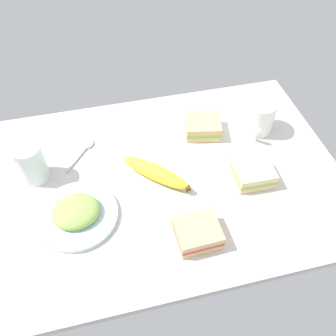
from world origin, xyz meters
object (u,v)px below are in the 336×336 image
sandwich_side (198,233)px  spoon (84,150)px  glass_of_milk (32,165)px  banana (156,174)px  coffee_mug_black (259,116)px  sandwich_main (203,126)px  plate_of_food (76,213)px  sandwich_extra (253,173)px

sandwich_side → spoon: sandwich_side is taller
glass_of_milk → banana: size_ratio=0.63×
glass_of_milk → spoon: 14.71cm
sandwich_side → coffee_mug_black: bearing=-131.4°
banana → glass_of_milk: bearing=-14.9°
sandwich_side → banana: size_ratio=0.59×
sandwich_main → glass_of_milk: (46.58, 5.83, 2.41)cm
banana → spoon: bearing=-39.3°
banana → coffee_mug_black: bearing=-160.3°
sandwich_main → glass_of_milk: size_ratio=1.06×
plate_of_food → sandwich_extra: size_ratio=1.99×
sandwich_extra → banana: (23.93, -5.85, -0.17)cm
plate_of_food → banana: bearing=-161.1°
banana → spoon: banana is taller
coffee_mug_black → sandwich_side: size_ratio=1.10×
plate_of_food → sandwich_side: bearing=155.2°
sandwich_main → sandwich_extra: size_ratio=1.15×
sandwich_side → spoon: size_ratio=0.87×
sandwich_main → spoon: (33.89, -0.29, -1.82)cm
coffee_mug_black → sandwich_extra: size_ratio=1.11×
plate_of_food → spoon: 21.44cm
glass_of_milk → sandwich_side: bearing=142.6°
plate_of_food → coffee_mug_black: 56.14cm
sandwich_extra → coffee_mug_black: bearing=-115.6°
coffee_mug_black → sandwich_extra: bearing=64.4°
plate_of_food → glass_of_milk: 17.97cm
banana → spoon: size_ratio=1.48×
coffee_mug_black → sandwich_side: 40.82cm
spoon → banana: bearing=140.7°
glass_of_milk → coffee_mug_black: bearing=-176.7°
glass_of_milk → sandwich_main: bearing=-172.9°
coffee_mug_black → spoon: size_ratio=0.96×
spoon → glass_of_milk: bearing=25.7°
sandwich_extra → glass_of_milk: bearing=-14.4°
spoon → sandwich_main: bearing=179.5°
sandwich_main → banana: sandwich_main is taller
sandwich_side → sandwich_extra: same height
sandwich_extra → glass_of_milk: 55.68cm
plate_of_food → sandwich_main: 42.68cm
sandwich_main → sandwich_extra: same height
coffee_mug_black → sandwich_extra: (8.34, 17.39, -2.71)cm
sandwich_side → glass_of_milk: bearing=-37.4°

